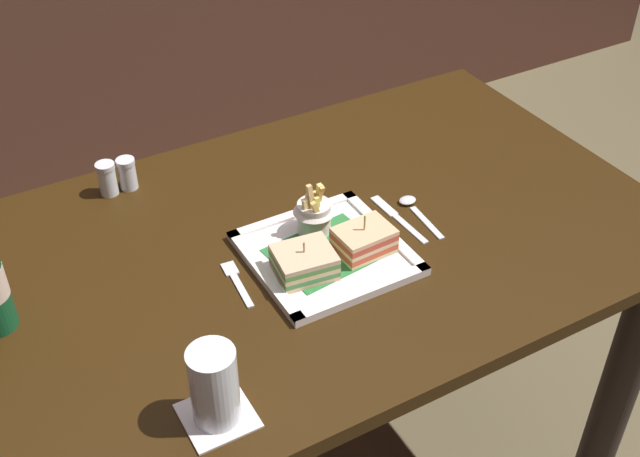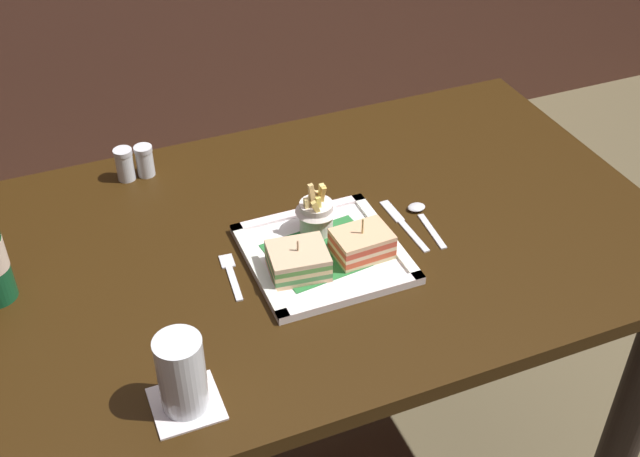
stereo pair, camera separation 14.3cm
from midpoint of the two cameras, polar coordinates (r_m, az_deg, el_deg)
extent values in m
cube|color=black|center=(1.49, -3.17, -1.07)|extent=(1.32, 0.82, 0.03)
cylinder|color=black|center=(1.85, 18.67, -10.36)|extent=(0.08, 0.08, 0.74)
cylinder|color=black|center=(1.91, -23.43, -10.04)|extent=(0.08, 0.08, 0.74)
cylinder|color=black|center=(2.19, 6.79, 0.46)|extent=(0.08, 0.08, 0.74)
cube|color=white|center=(1.43, -2.43, -1.97)|extent=(0.27, 0.27, 0.01)
cube|color=#287234|center=(1.42, -2.43, -1.79)|extent=(0.20, 0.17, 0.00)
cube|color=white|center=(1.34, 0.03, -4.67)|extent=(0.27, 0.02, 0.01)
cube|color=white|center=(1.51, -4.62, 0.90)|extent=(0.27, 0.02, 0.01)
cube|color=white|center=(1.38, -7.00, -3.32)|extent=(0.02, 0.27, 0.01)
cube|color=white|center=(1.47, 1.85, -0.20)|extent=(0.02, 0.27, 0.01)
cube|color=#E3B588|center=(1.38, -4.09, -3.14)|extent=(0.11, 0.10, 0.01)
cube|color=#4D8649|center=(1.37, -4.11, -2.85)|extent=(0.11, 0.10, 0.01)
cube|color=#DBBD80|center=(1.37, -4.12, -2.55)|extent=(0.11, 0.10, 0.01)
cube|color=#55913F|center=(1.36, -4.14, -2.25)|extent=(0.11, 0.10, 0.01)
cube|color=#D3B289|center=(1.36, -4.16, -1.95)|extent=(0.11, 0.10, 0.01)
cylinder|color=tan|center=(1.36, -4.14, -2.21)|extent=(0.00, 0.00, 0.07)
cube|color=#D8C188|center=(1.42, 0.27, -1.58)|extent=(0.10, 0.08, 0.01)
cube|color=#C84C2C|center=(1.42, 0.27, -1.27)|extent=(0.10, 0.08, 0.01)
cube|color=#E0BC8C|center=(1.41, 0.27, -0.96)|extent=(0.10, 0.08, 0.01)
cube|color=#C64730|center=(1.40, 0.27, -0.64)|extent=(0.10, 0.08, 0.01)
cube|color=#E3B181|center=(1.40, 0.28, -0.33)|extent=(0.10, 0.08, 0.01)
cylinder|color=tan|center=(1.40, 0.27, -0.47)|extent=(0.00, 0.00, 0.08)
cylinder|color=silver|center=(1.45, -3.30, 0.57)|extent=(0.06, 0.06, 0.06)
cone|color=silver|center=(1.43, -3.34, 1.47)|extent=(0.08, 0.08, 0.03)
cube|color=#EDCC67|center=(1.42, -3.07, 1.04)|extent=(0.03, 0.01, 0.05)
cube|color=#E4B351|center=(1.43, -3.00, 1.97)|extent=(0.01, 0.03, 0.07)
cube|color=#E8D070|center=(1.43, -2.87, 1.91)|extent=(0.01, 0.02, 0.07)
cube|color=#E9C175|center=(1.44, -3.33, 1.77)|extent=(0.02, 0.02, 0.05)
cube|color=#F6D885|center=(1.43, -3.91, 1.16)|extent=(0.01, 0.01, 0.05)
cube|color=#EFD782|center=(1.44, -3.77, 1.70)|extent=(0.02, 0.01, 0.05)
cube|color=#EEC272|center=(1.42, -3.48, 1.71)|extent=(0.02, 0.02, 0.08)
cube|color=#D6C65B|center=(1.43, -3.16, 1.31)|extent=(0.01, 0.01, 0.05)
cube|color=silver|center=(1.19, -10.83, -13.19)|extent=(0.10, 0.10, 0.00)
cylinder|color=silver|center=(1.15, -11.21, -11.12)|extent=(0.07, 0.07, 0.13)
cylinder|color=silver|center=(1.17, -11.01, -12.19)|extent=(0.06, 0.06, 0.06)
cube|color=silver|center=(1.37, -8.59, -4.54)|extent=(0.02, 0.09, 0.00)
cube|color=silver|center=(1.42, -9.34, -2.98)|extent=(0.03, 0.04, 0.00)
cube|color=silver|center=(1.49, 3.75, -0.13)|extent=(0.02, 0.10, 0.00)
cube|color=silver|center=(1.55, 1.99, 1.51)|extent=(0.02, 0.07, 0.00)
cube|color=silver|center=(1.51, 4.98, 0.31)|extent=(0.02, 0.11, 0.00)
ellipsoid|color=silver|center=(1.56, 3.71, 1.89)|extent=(0.04, 0.03, 0.01)
cylinder|color=silver|center=(1.64, -17.38, 3.18)|extent=(0.04, 0.04, 0.06)
cylinder|color=white|center=(1.65, -17.30, 2.84)|extent=(0.03, 0.03, 0.03)
cylinder|color=silver|center=(1.62, -17.60, 4.18)|extent=(0.04, 0.04, 0.01)
cylinder|color=silver|center=(1.65, -16.03, 3.56)|extent=(0.04, 0.04, 0.06)
cylinder|color=#322826|center=(1.65, -15.97, 3.23)|extent=(0.03, 0.03, 0.03)
cylinder|color=silver|center=(1.63, -16.23, 4.52)|extent=(0.04, 0.04, 0.01)
camera|label=1|loc=(0.07, -92.86, -2.23)|focal=44.76mm
camera|label=2|loc=(0.07, 87.14, 2.23)|focal=44.76mm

